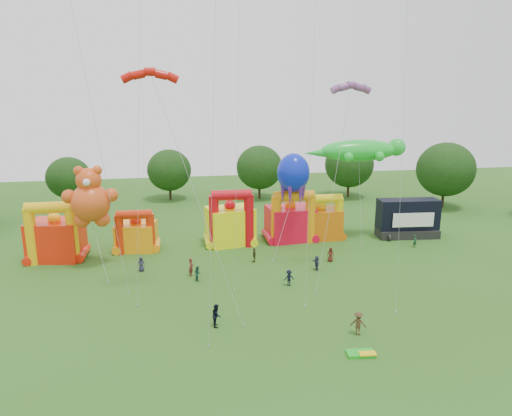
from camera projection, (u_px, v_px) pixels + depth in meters
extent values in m
plane|color=#2C5417|center=(294.00, 384.00, 29.56)|extent=(160.00, 160.00, 0.00)
cylinder|color=#352314|center=(443.00, 196.00, 75.78)|extent=(0.44, 0.44, 3.72)
ellipsoid|color=#163510|center=(446.00, 169.00, 74.69)|extent=(9.30, 9.30, 8.89)
cylinder|color=#352314|center=(348.00, 188.00, 83.63)|extent=(0.44, 0.44, 3.51)
ellipsoid|color=#163510|center=(349.00, 164.00, 82.60)|extent=(8.77, 8.78, 8.39)
cylinder|color=#352314|center=(259.00, 189.00, 82.49)|extent=(0.44, 0.44, 3.30)
ellipsoid|color=#163510|center=(259.00, 167.00, 81.52)|extent=(8.25, 8.25, 7.88)
cylinder|color=#352314|center=(170.00, 191.00, 81.69)|extent=(0.44, 0.44, 3.09)
ellipsoid|color=#163510|center=(169.00, 170.00, 80.78)|extent=(7.73, 7.72, 7.38)
cylinder|color=#352314|center=(71.00, 198.00, 76.29)|extent=(0.44, 0.44, 2.88)
ellipsoid|color=#163510|center=(69.00, 178.00, 75.45)|extent=(7.20, 7.20, 6.88)
cube|color=red|center=(56.00, 240.00, 51.84)|extent=(6.10, 5.18, 4.46)
cylinder|color=yellow|center=(31.00, 237.00, 49.73)|extent=(1.21, 1.21, 6.37)
cylinder|color=yellow|center=(73.00, 235.00, 50.46)|extent=(1.21, 1.21, 6.37)
cylinder|color=yellow|center=(49.00, 208.00, 49.33)|extent=(4.89, 1.27, 1.27)
sphere|color=yellow|center=(54.00, 218.00, 51.24)|extent=(1.40, 1.40, 1.40)
cube|color=orange|center=(137.00, 236.00, 54.98)|extent=(5.06, 4.31, 3.30)
cylinder|color=red|center=(120.00, 235.00, 53.25)|extent=(1.00, 1.00, 4.72)
cylinder|color=red|center=(151.00, 233.00, 53.86)|extent=(1.00, 1.00, 4.72)
cylinder|color=red|center=(134.00, 215.00, 52.99)|extent=(4.04, 1.05, 1.05)
sphere|color=red|center=(136.00, 221.00, 54.51)|extent=(1.40, 1.40, 1.40)
cube|color=#F7F40D|center=(230.00, 226.00, 57.20)|extent=(6.19, 5.33, 4.59)
cylinder|color=red|center=(214.00, 222.00, 55.08)|extent=(1.20, 1.20, 6.55)
cylinder|color=red|center=(249.00, 221.00, 55.81)|extent=(1.20, 1.20, 6.55)
cylinder|color=red|center=(231.00, 195.00, 54.66)|extent=(4.86, 1.26, 1.26)
sphere|color=red|center=(230.00, 206.00, 56.57)|extent=(1.40, 1.40, 1.40)
cube|color=red|center=(290.00, 223.00, 58.85)|extent=(6.10, 5.09, 4.28)
cylinder|color=orange|center=(276.00, 221.00, 56.69)|extent=(1.24, 1.24, 6.11)
cylinder|color=orange|center=(310.00, 219.00, 57.44)|extent=(1.24, 1.24, 6.11)
cylinder|color=orange|center=(294.00, 196.00, 56.33)|extent=(5.03, 1.31, 1.31)
sphere|color=orange|center=(290.00, 205.00, 58.27)|extent=(1.40, 1.40, 1.40)
cube|color=#D05F0B|center=(320.00, 223.00, 59.57)|extent=(5.00, 4.01, 3.89)
cylinder|color=yellow|center=(309.00, 221.00, 57.66)|extent=(1.09, 1.09, 5.56)
cylinder|color=yellow|center=(339.00, 219.00, 58.32)|extent=(1.09, 1.09, 5.56)
cylinder|color=yellow|center=(325.00, 199.00, 57.33)|extent=(4.42, 1.15, 1.15)
sphere|color=yellow|center=(321.00, 207.00, 59.03)|extent=(1.40, 1.40, 1.40)
cube|color=black|center=(407.00, 233.00, 60.18)|extent=(8.08, 3.63, 1.10)
cube|color=black|center=(408.00, 214.00, 59.77)|extent=(8.05, 3.25, 3.92)
cube|color=white|center=(413.00, 220.00, 58.41)|extent=(5.40, 0.56, 1.84)
cylinder|color=black|center=(389.00, 238.00, 58.56)|extent=(0.30, 0.90, 0.90)
cylinder|color=black|center=(434.00, 235.00, 59.63)|extent=(0.30, 0.90, 0.90)
sphere|color=#DC4B18|center=(91.00, 203.00, 48.27)|extent=(4.09, 4.09, 4.09)
sphere|color=#DC4B18|center=(89.00, 180.00, 47.70)|extent=(2.60, 2.60, 2.60)
sphere|color=#DC4B18|center=(78.00, 171.00, 47.29)|extent=(1.02, 1.02, 1.02)
sphere|color=#DC4B18|center=(97.00, 170.00, 47.61)|extent=(1.02, 1.02, 1.02)
sphere|color=#DC4B18|center=(69.00, 197.00, 47.73)|extent=(1.49, 1.49, 1.49)
sphere|color=#DC4B18|center=(111.00, 195.00, 48.46)|extent=(1.49, 1.49, 1.49)
sphere|color=#DC4B18|center=(82.00, 220.00, 48.55)|extent=(1.67, 1.67, 1.67)
sphere|color=#DC4B18|center=(102.00, 219.00, 48.89)|extent=(1.67, 1.67, 1.67)
sphere|color=white|center=(86.00, 182.00, 46.50)|extent=(0.74, 0.74, 0.74)
ellipsoid|color=green|center=(359.00, 150.00, 57.04)|extent=(10.27, 3.21, 2.73)
sphere|color=green|center=(397.00, 147.00, 57.82)|extent=(2.21, 2.21, 2.21)
cone|color=green|center=(319.00, 153.00, 56.20)|extent=(4.01, 1.61, 1.61)
sphere|color=green|center=(369.00, 153.00, 59.06)|extent=(1.20, 1.20, 1.20)
sphere|color=green|center=(380.00, 157.00, 55.99)|extent=(1.20, 1.20, 1.20)
sphere|color=green|center=(339.00, 154.00, 58.38)|extent=(1.20, 1.20, 1.20)
sphere|color=green|center=(349.00, 157.00, 55.31)|extent=(1.20, 1.20, 1.20)
ellipsoid|color=#0D20C7|center=(293.00, 173.00, 54.94)|extent=(3.93, 3.93, 4.72)
cone|color=#591E8C|center=(303.00, 190.00, 55.68)|extent=(0.89, 0.89, 3.15)
cone|color=#591E8C|center=(296.00, 188.00, 56.63)|extent=(0.89, 0.89, 3.15)
cone|color=#591E8C|center=(286.00, 189.00, 56.41)|extent=(0.89, 0.89, 3.15)
cone|color=#591E8C|center=(283.00, 191.00, 55.24)|extent=(0.89, 0.89, 3.15)
cone|color=#591E8C|center=(290.00, 192.00, 54.29)|extent=(0.89, 0.89, 3.15)
cone|color=#591E8C|center=(300.00, 192.00, 54.51)|extent=(0.89, 0.89, 3.15)
cube|color=green|center=(361.00, 354.00, 32.77)|extent=(2.09, 1.19, 0.24)
cube|color=yellow|center=(368.00, 354.00, 32.52)|extent=(1.25, 0.71, 0.10)
imported|color=#26233A|center=(141.00, 264.00, 48.27)|extent=(0.81, 0.55, 1.60)
imported|color=maroon|center=(191.00, 267.00, 46.97)|extent=(0.66, 0.82, 1.94)
imported|color=#1B4533|center=(198.00, 273.00, 45.82)|extent=(0.79, 0.89, 1.55)
imported|color=black|center=(289.00, 278.00, 44.60)|extent=(1.10, 0.69, 1.63)
imported|color=#403919|center=(254.00, 255.00, 51.01)|extent=(0.68, 1.04, 1.65)
imported|color=#2A2C46|center=(317.00, 263.00, 48.62)|extent=(0.60, 1.50, 1.58)
imported|color=#4C1C15|center=(330.00, 255.00, 51.11)|extent=(0.90, 0.68, 1.66)
imported|color=#173B25|center=(415.00, 241.00, 55.95)|extent=(0.69, 0.60, 1.60)
imported|color=black|center=(217.00, 315.00, 36.74)|extent=(0.81, 0.99, 1.89)
imported|color=#47311C|center=(358.00, 323.00, 35.40)|extent=(1.43, 1.20, 1.92)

